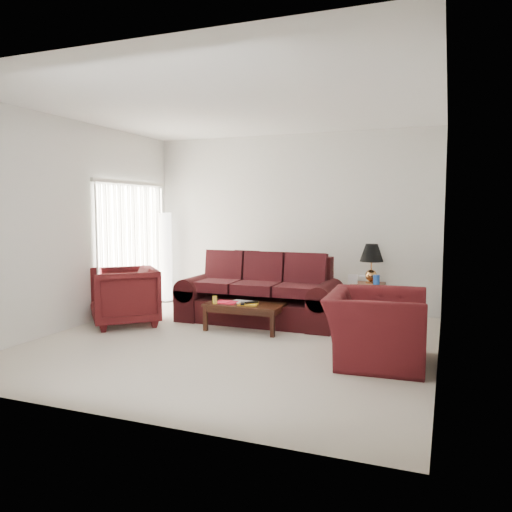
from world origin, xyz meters
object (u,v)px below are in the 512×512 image
Objects in this scene: armchair_left at (124,296)px; sofa at (259,290)px; coffee_table at (244,317)px; floor_lamp at (165,257)px; armchair_right at (376,327)px; end_table at (368,300)px.

sofa is at bearing 74.19° from armchair_left.
floor_lamp is at bearing 145.52° from coffee_table.
coffee_table is at bearing 57.90° from armchair_left.
sofa reaches higher than coffee_table.
armchair_left is (0.42, -1.85, -0.41)m from floor_lamp.
coffee_table is at bearing -34.54° from floor_lamp.
sofa reaches higher than armchair_right.
coffee_table is (2.21, -1.52, -0.65)m from floor_lamp.
floor_lamp is 1.77× the size of armchair_left.
coffee_table is at bearing -135.33° from end_table.
armchair_left is at bearing -151.11° from end_table.
armchair_right is 2.12m from coffee_table.
sofa is 2.43m from floor_lamp.
armchair_left reaches higher than coffee_table.
armchair_left is (-1.80, -0.91, -0.07)m from sofa.
armchair_right reaches higher than end_table.
sofa is 1.77m from end_table.
armchair_left reaches higher than end_table.
coffee_table is at bearing -94.37° from sofa.
floor_lamp reaches higher than end_table.
coffee_table is (1.80, 0.33, -0.24)m from armchair_left.
sofa reaches higher than end_table.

